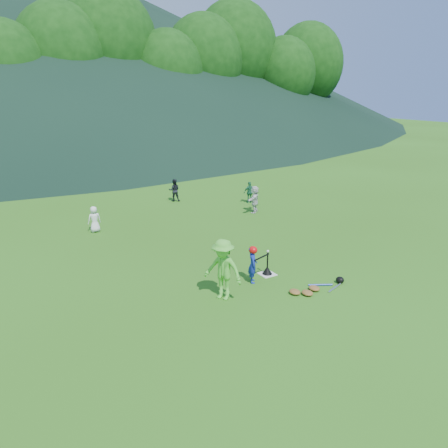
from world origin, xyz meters
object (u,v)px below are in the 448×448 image
at_px(adult_coach, 223,270).
at_px(batting_tee, 267,270).
at_px(batter_child, 253,265).
at_px(equipment_pile, 315,288).
at_px(fielder_c, 250,192).
at_px(fielder_b, 174,190).
at_px(home_plate, 267,274).
at_px(fielder_a, 94,219).
at_px(fielder_d, 255,199).

distance_m(adult_coach, batting_tee, 2.13).
height_order(batter_child, adult_coach, adult_coach).
relative_size(batter_child, equipment_pile, 0.59).
xyz_separation_m(fielder_c, batting_tee, (-4.30, -7.29, -0.38)).
height_order(fielder_b, batting_tee, fielder_b).
relative_size(home_plate, equipment_pile, 0.25).
xyz_separation_m(fielder_b, equipment_pile, (-0.85, -10.96, -0.48)).
bearing_deg(batting_tee, fielder_a, 116.36).
relative_size(batter_child, fielder_d, 0.88).
xyz_separation_m(batter_child, equipment_pile, (1.14, -1.33, -0.46)).
bearing_deg(batter_child, adult_coach, 139.17).
xyz_separation_m(batter_child, fielder_b, (1.99, 9.62, 0.02)).
xyz_separation_m(fielder_b, fielder_d, (2.21, -3.65, 0.05)).
bearing_deg(fielder_a, fielder_c, -178.65).
relative_size(adult_coach, batting_tee, 2.41).
height_order(home_plate, batter_child, batter_child).
relative_size(fielder_a, batting_tee, 1.48).
distance_m(adult_coach, fielder_a, 7.43).
distance_m(home_plate, fielder_c, 8.48).
height_order(fielder_a, fielder_c, fielder_c).
bearing_deg(fielder_c, fielder_b, -23.08).
bearing_deg(fielder_c, batting_tee, 71.88).
xyz_separation_m(adult_coach, equipment_pile, (2.38, -0.90, -0.75)).
height_order(fielder_d, equipment_pile, fielder_d).
xyz_separation_m(fielder_a, fielder_b, (4.62, 2.77, 0.04)).
bearing_deg(fielder_a, home_plate, 112.89).
relative_size(batter_child, fielder_c, 1.03).
distance_m(fielder_b, equipment_pile, 11.00).
bearing_deg(fielder_c, adult_coach, 64.36).
bearing_deg(fielder_d, batter_child, 13.74).
bearing_deg(fielder_d, batting_tee, 17.39).
xyz_separation_m(adult_coach, fielder_a, (-1.38, 7.29, -0.32)).
xyz_separation_m(fielder_d, equipment_pile, (-3.06, -7.31, -0.53)).
bearing_deg(fielder_b, batting_tee, 104.60).
relative_size(fielder_b, fielder_c, 1.07).
xyz_separation_m(batter_child, adult_coach, (-1.24, -0.43, 0.29)).
distance_m(batting_tee, equipment_pile, 1.61).
xyz_separation_m(batter_child, fielder_d, (4.20, 5.97, 0.07)).
bearing_deg(home_plate, batter_child, -162.91).
distance_m(fielder_a, fielder_b, 5.38).
bearing_deg(adult_coach, batter_child, 78.51).
bearing_deg(fielder_a, batter_child, 107.47).
bearing_deg(fielder_c, fielder_a, 17.25).
bearing_deg(batting_tee, adult_coach, -161.46).
height_order(fielder_b, fielder_c, fielder_b).
height_order(fielder_d, batting_tee, fielder_d).
height_order(batter_child, fielder_b, fielder_b).
height_order(home_plate, fielder_c, fielder_c).
bearing_deg(equipment_pile, adult_coach, 159.32).
bearing_deg(home_plate, fielder_a, 116.36).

